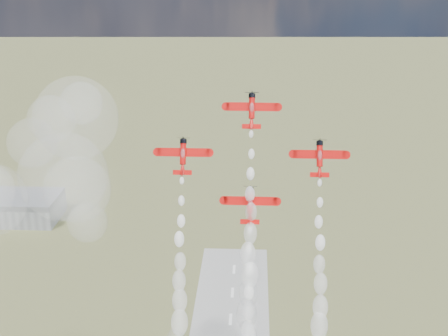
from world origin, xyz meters
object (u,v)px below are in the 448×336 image
plane_lead (252,110)px  plane_slot (250,204)px  plane_right (320,158)px  plane_left (183,156)px  hangar (12,207)px

plane_lead → plane_slot: (0.00, -9.67, -18.92)m
plane_lead → plane_right: 18.52m
plane_right → plane_slot: plane_right is taller
plane_slot → plane_right: bearing=17.7°
plane_left → plane_right: 30.35m
hangar → plane_slot: (127.29, -172.83, 77.50)m
plane_right → plane_slot: bearing=-162.3°
hangar → plane_slot: bearing=-53.6°
plane_slot → plane_lead: bearing=90.0°
plane_right → plane_slot: size_ratio=1.00×
plane_lead → plane_left: size_ratio=1.00×
plane_left → plane_right: bearing=0.0°
hangar → plane_left: (112.12, -168.00, 86.96)m
plane_left → plane_slot: bearing=-17.7°
plane_lead → plane_slot: 21.24m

